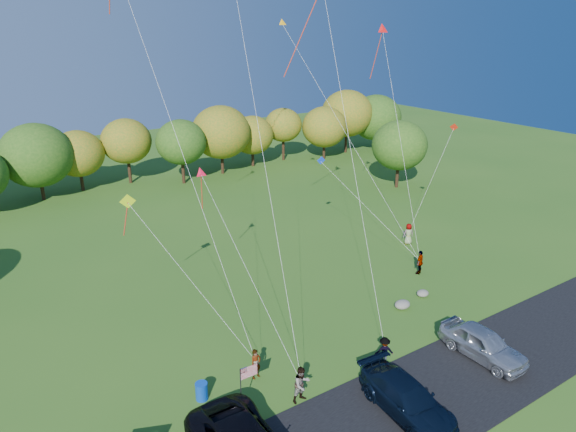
# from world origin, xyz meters

# --- Properties ---
(ground) EXTENTS (140.00, 140.00, 0.00)m
(ground) POSITION_xyz_m (0.00, 0.00, 0.00)
(ground) COLOR #2F5E1A
(ground) RESTS_ON ground
(asphalt_lane) EXTENTS (44.00, 6.00, 0.06)m
(asphalt_lane) POSITION_xyz_m (0.00, -4.00, 0.03)
(asphalt_lane) COLOR black
(asphalt_lane) RESTS_ON ground
(treeline) EXTENTS (75.53, 28.18, 8.17)m
(treeline) POSITION_xyz_m (-0.68, 36.39, 4.73)
(treeline) COLOR #3B2315
(treeline) RESTS_ON ground
(minivan_navy) EXTENTS (2.52, 5.49, 1.56)m
(minivan_navy) POSITION_xyz_m (-1.04, -4.19, 0.84)
(minivan_navy) COLOR black
(minivan_navy) RESTS_ON asphalt_lane
(minivan_silver) EXTENTS (2.06, 4.91, 1.66)m
(minivan_silver) POSITION_xyz_m (5.53, -3.33, 0.89)
(minivan_silver) COLOR #ACAFB7
(minivan_silver) RESTS_ON asphalt_lane
(flyer_a) EXTENTS (0.67, 0.50, 1.65)m
(flyer_a) POSITION_xyz_m (-5.56, 1.92, 0.82)
(flyer_a) COLOR #4C4C59
(flyer_a) RESTS_ON ground
(flyer_b) EXTENTS (0.96, 0.78, 1.88)m
(flyer_b) POSITION_xyz_m (-4.60, -0.80, 0.94)
(flyer_b) COLOR #4C4C59
(flyer_b) RESTS_ON ground
(flyer_c) EXTENTS (1.17, 0.99, 1.57)m
(flyer_c) POSITION_xyz_m (0.73, -0.80, 0.78)
(flyer_c) COLOR #4C4C59
(flyer_c) RESTS_ON ground
(flyer_d) EXTENTS (1.15, 0.87, 1.81)m
(flyer_d) POSITION_xyz_m (10.23, 5.63, 0.91)
(flyer_d) COLOR #4C4C59
(flyer_d) RESTS_ON ground
(flyer_e) EXTENTS (0.99, 0.81, 1.75)m
(flyer_e) POSITION_xyz_m (13.51, 9.98, 0.88)
(flyer_e) COLOR #4C4C59
(flyer_e) RESTS_ON ground
(trash_barrel) EXTENTS (0.60, 0.60, 0.90)m
(trash_barrel) POSITION_xyz_m (-8.57, 1.94, 0.45)
(trash_barrel) COLOR #0B3DAC
(trash_barrel) RESTS_ON ground
(flag_assembly) EXTENTS (0.91, 0.59, 2.45)m
(flag_assembly) POSITION_xyz_m (-7.14, 0.05, 1.84)
(flag_assembly) COLOR black
(flag_assembly) RESTS_ON ground
(boulder_near) EXTENTS (1.08, 0.85, 0.54)m
(boulder_near) POSITION_xyz_m (5.67, 2.76, 0.27)
(boulder_near) COLOR gray
(boulder_near) RESTS_ON ground
(boulder_far) EXTENTS (0.85, 0.71, 0.44)m
(boulder_far) POSITION_xyz_m (7.93, 3.13, 0.22)
(boulder_far) COLOR gray
(boulder_far) RESTS_ON ground
(kites_aloft) EXTENTS (26.12, 8.91, 19.20)m
(kites_aloft) POSITION_xyz_m (2.18, 12.03, 17.93)
(kites_aloft) COLOR #EF1A3F
(kites_aloft) RESTS_ON ground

